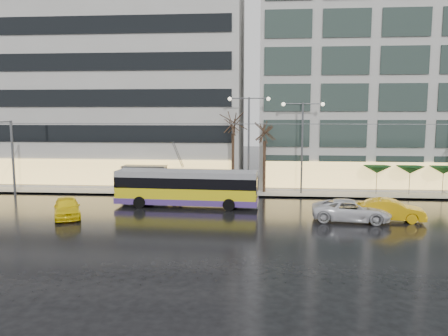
# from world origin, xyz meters

# --- Properties ---
(ground) EXTENTS (140.00, 140.00, 0.00)m
(ground) POSITION_xyz_m (0.00, 0.00, 0.00)
(ground) COLOR black
(ground) RESTS_ON ground
(sidewalk) EXTENTS (80.00, 10.00, 0.15)m
(sidewalk) POSITION_xyz_m (2.00, 14.00, 0.07)
(sidewalk) COLOR gray
(sidewalk) RESTS_ON ground
(kerb) EXTENTS (80.00, 0.10, 0.15)m
(kerb) POSITION_xyz_m (2.00, 9.05, 0.07)
(kerb) COLOR slate
(kerb) RESTS_ON ground
(building_left) EXTENTS (34.00, 14.00, 22.00)m
(building_left) POSITION_xyz_m (-16.00, 19.00, 11.15)
(building_left) COLOR #A9A7A1
(building_left) RESTS_ON sidewalk
(building_right) EXTENTS (32.00, 14.00, 25.00)m
(building_right) POSITION_xyz_m (19.00, 19.00, 12.65)
(building_right) COLOR #A9A7A1
(building_right) RESTS_ON sidewalk
(trolleybus) EXTENTS (11.79, 4.83, 5.42)m
(trolleybus) POSITION_xyz_m (-2.95, 4.77, 1.47)
(trolleybus) COLOR gold
(trolleybus) RESTS_ON ground
(catenary) EXTENTS (42.24, 5.12, 7.00)m
(catenary) POSITION_xyz_m (1.00, 7.94, 4.25)
(catenary) COLOR #595B60
(catenary) RESTS_ON ground
(bus_shelter) EXTENTS (4.20, 1.60, 2.51)m
(bus_shelter) POSITION_xyz_m (-8.38, 10.69, 1.96)
(bus_shelter) COLOR #595B60
(bus_shelter) RESTS_ON sidewalk
(street_lamp_near) EXTENTS (3.96, 0.36, 9.03)m
(street_lamp_near) POSITION_xyz_m (2.00, 10.80, 5.99)
(street_lamp_near) COLOR #595B60
(street_lamp_near) RESTS_ON sidewalk
(street_lamp_far) EXTENTS (3.96, 0.36, 8.53)m
(street_lamp_far) POSITION_xyz_m (7.00, 10.80, 5.71)
(street_lamp_far) COLOR #595B60
(street_lamp_far) RESTS_ON sidewalk
(tree_a) EXTENTS (3.20, 3.20, 8.40)m
(tree_a) POSITION_xyz_m (0.50, 11.00, 7.09)
(tree_a) COLOR black
(tree_a) RESTS_ON sidewalk
(tree_b) EXTENTS (3.20, 3.20, 7.70)m
(tree_b) POSITION_xyz_m (3.50, 11.20, 6.40)
(tree_b) COLOR black
(tree_b) RESTS_ON sidewalk
(parasol_a) EXTENTS (2.50, 2.50, 2.65)m
(parasol_a) POSITION_xyz_m (14.00, 11.00, 2.45)
(parasol_a) COLOR #595B60
(parasol_a) RESTS_ON sidewalk
(parasol_b) EXTENTS (2.50, 2.50, 2.65)m
(parasol_b) POSITION_xyz_m (17.00, 11.00, 2.45)
(parasol_b) COLOR #595B60
(parasol_b) RESTS_ON sidewalk
(parasol_c) EXTENTS (2.50, 2.50, 2.65)m
(parasol_c) POSITION_xyz_m (20.00, 11.00, 2.45)
(parasol_c) COLOR #595B60
(parasol_c) RESTS_ON sidewalk
(taxi_a) EXTENTS (3.58, 4.84, 1.53)m
(taxi_a) POSITION_xyz_m (-11.18, 0.23, 0.77)
(taxi_a) COLOR yellow
(taxi_a) RESTS_ON ground
(taxi_b) EXTENTS (4.94, 2.46, 1.56)m
(taxi_b) POSITION_xyz_m (12.46, 1.19, 0.78)
(taxi_b) COLOR #DAA00B
(taxi_b) RESTS_ON ground
(sedan_silver) EXTENTS (5.80, 3.19, 1.54)m
(sedan_silver) POSITION_xyz_m (9.61, 0.85, 0.77)
(sedan_silver) COLOR silver
(sedan_silver) RESTS_ON ground
(pedestrian_a) EXTENTS (1.24, 1.25, 2.19)m
(pedestrian_a) POSITION_xyz_m (-4.67, 10.98, 1.58)
(pedestrian_a) COLOR black
(pedestrian_a) RESTS_ON sidewalk
(pedestrian_b) EXTENTS (1.18, 1.10, 1.94)m
(pedestrian_b) POSITION_xyz_m (-5.18, 10.00, 1.12)
(pedestrian_b) COLOR black
(pedestrian_b) RESTS_ON sidewalk
(pedestrian_c) EXTENTS (1.20, 0.86, 2.11)m
(pedestrian_c) POSITION_xyz_m (-8.69, 9.59, 1.27)
(pedestrian_c) COLOR black
(pedestrian_c) RESTS_ON sidewalk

